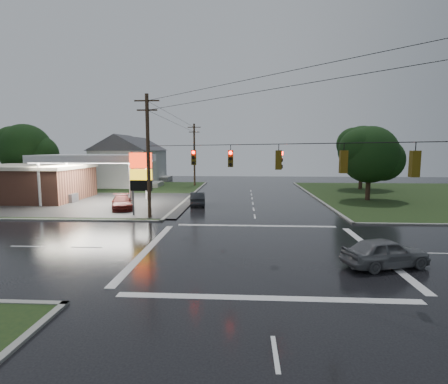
# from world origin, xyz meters

# --- Properties ---
(ground) EXTENTS (120.00, 120.00, 0.00)m
(ground) POSITION_xyz_m (0.00, 0.00, 0.00)
(ground) COLOR black
(ground) RESTS_ON ground
(grass_nw) EXTENTS (36.00, 36.00, 0.08)m
(grass_nw) POSITION_xyz_m (-26.00, 26.00, 0.04)
(grass_nw) COLOR #1B3015
(grass_nw) RESTS_ON ground
(gas_station) EXTENTS (26.20, 18.00, 5.60)m
(gas_station) POSITION_xyz_m (-25.68, 19.70, 2.55)
(gas_station) COLOR #2D2D2D
(gas_station) RESTS_ON ground
(pylon_sign) EXTENTS (2.00, 0.35, 6.00)m
(pylon_sign) POSITION_xyz_m (-10.50, 10.50, 4.01)
(pylon_sign) COLOR #59595E
(pylon_sign) RESTS_ON ground
(utility_pole_nw) EXTENTS (2.20, 0.32, 11.00)m
(utility_pole_nw) POSITION_xyz_m (-9.50, 9.50, 5.72)
(utility_pole_nw) COLOR #382619
(utility_pole_nw) RESTS_ON ground
(utility_pole_n) EXTENTS (2.20, 0.32, 10.50)m
(utility_pole_n) POSITION_xyz_m (-9.50, 38.00, 5.47)
(utility_pole_n) COLOR #382619
(utility_pole_n) RESTS_ON ground
(traffic_signals) EXTENTS (26.87, 26.87, 1.47)m
(traffic_signals) POSITION_xyz_m (0.02, -0.02, 6.48)
(traffic_signals) COLOR black
(traffic_signals) RESTS_ON ground
(house_near) EXTENTS (11.05, 8.48, 8.60)m
(house_near) POSITION_xyz_m (-20.95, 36.00, 4.41)
(house_near) COLOR silver
(house_near) RESTS_ON ground
(house_far) EXTENTS (11.05, 8.48, 8.60)m
(house_far) POSITION_xyz_m (-21.95, 48.00, 4.41)
(house_far) COLOR silver
(house_far) RESTS_ON ground
(tree_nw_behind) EXTENTS (8.93, 7.60, 10.00)m
(tree_nw_behind) POSITION_xyz_m (-33.84, 29.99, 6.18)
(tree_nw_behind) COLOR black
(tree_nw_behind) RESTS_ON ground
(tree_ne_near) EXTENTS (7.99, 6.80, 8.98)m
(tree_ne_near) POSITION_xyz_m (14.14, 21.99, 5.56)
(tree_ne_near) COLOR black
(tree_ne_near) RESTS_ON ground
(tree_ne_far) EXTENTS (8.46, 7.20, 9.80)m
(tree_ne_far) POSITION_xyz_m (17.15, 33.99, 6.18)
(tree_ne_far) COLOR black
(tree_ne_far) RESTS_ON ground
(car_north) EXTENTS (2.20, 4.66, 1.48)m
(car_north) POSITION_xyz_m (-6.22, 17.28, 0.74)
(car_north) COLOR black
(car_north) RESTS_ON ground
(car_crossing) EXTENTS (4.95, 3.15, 1.57)m
(car_crossing) POSITION_xyz_m (6.48, -2.67, 0.79)
(car_crossing) COLOR slate
(car_crossing) RESTS_ON ground
(car_pump) EXTENTS (3.68, 5.39, 1.45)m
(car_pump) POSITION_xyz_m (-13.65, 14.00, 0.73)
(car_pump) COLOR maroon
(car_pump) RESTS_ON ground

